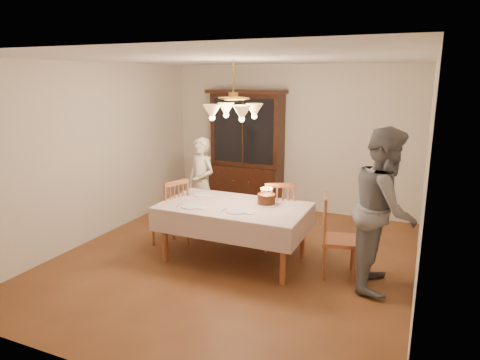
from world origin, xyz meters
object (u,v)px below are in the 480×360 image
at_px(elderly_woman, 201,183).
at_px(birthday_cake, 266,199).
at_px(dining_table, 234,210).
at_px(chair_far_side, 278,218).
at_px(china_hutch, 247,152).

distance_m(elderly_woman, birthday_cake, 1.60).
bearing_deg(dining_table, elderly_woman, 136.22).
bearing_deg(chair_far_side, elderly_woman, 165.36).
bearing_deg(dining_table, china_hutch, 108.78).
xyz_separation_m(dining_table, china_hutch, (-0.77, 2.25, 0.36)).
xyz_separation_m(chair_far_side, birthday_cake, (-0.04, -0.41, 0.38)).
distance_m(dining_table, chair_far_side, 0.77).
relative_size(dining_table, elderly_woman, 1.30).
relative_size(elderly_woman, birthday_cake, 4.87).
distance_m(china_hutch, birthday_cake, 2.37).
relative_size(chair_far_side, elderly_woman, 0.68).
bearing_deg(china_hutch, chair_far_side, -54.42).
height_order(dining_table, birthday_cake, birthday_cake).
height_order(dining_table, chair_far_side, chair_far_side).
relative_size(dining_table, china_hutch, 0.88).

